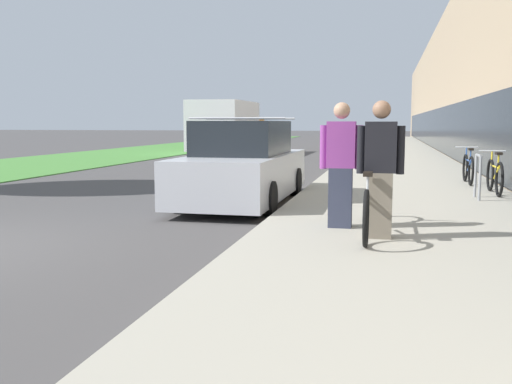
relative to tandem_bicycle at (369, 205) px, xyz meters
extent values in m
cube|color=#A39E8E|center=(0.61, 19.32, -0.44)|extent=(4.28, 70.00, 0.15)
cube|color=#1E2328|center=(2.84, 27.32, 0.74)|extent=(0.10, 63.00, 2.20)
cube|color=#478438|center=(-12.86, 23.32, -0.50)|extent=(6.38, 70.00, 0.03)
torus|color=black|center=(0.00, 0.95, -0.03)|extent=(0.06, 0.67, 0.67)
torus|color=black|center=(0.00, -0.93, -0.03)|extent=(0.06, 0.67, 0.67)
cylinder|color=#B7BCC1|center=(0.00, 0.01, 0.18)|extent=(0.04, 1.60, 0.04)
cylinder|color=#B7BCC1|center=(0.00, -0.36, 0.08)|extent=(0.04, 0.95, 0.31)
cylinder|color=#B7BCC1|center=(0.00, -0.59, 0.32)|extent=(0.03, 0.03, 0.28)
cube|color=black|center=(0.00, -0.59, 0.45)|extent=(0.11, 0.22, 0.05)
cylinder|color=#B7BCC1|center=(0.00, 0.80, 0.32)|extent=(0.03, 0.03, 0.29)
cylinder|color=silver|center=(0.00, 0.80, 0.47)|extent=(0.52, 0.03, 0.03)
cube|color=#756B5B|center=(0.14, -0.33, 0.04)|extent=(0.31, 0.23, 0.82)
cube|color=black|center=(0.14, -0.33, 0.76)|extent=(0.38, 0.23, 0.63)
cylinder|color=black|center=(-0.10, -0.33, 0.73)|extent=(0.10, 0.10, 0.59)
cylinder|color=black|center=(0.38, -0.33, 0.73)|extent=(0.10, 0.10, 0.59)
sphere|color=#936B51|center=(0.14, -0.33, 1.22)|extent=(0.22, 0.22, 0.22)
cube|color=#33384C|center=(-0.39, 0.30, 0.04)|extent=(0.31, 0.23, 0.82)
cube|color=#933D93|center=(-0.39, 0.30, 0.77)|extent=(0.38, 0.23, 0.63)
cylinder|color=#933D93|center=(-0.63, 0.30, 0.73)|extent=(0.10, 0.10, 0.59)
cylinder|color=#933D93|center=(-0.15, 0.30, 0.73)|extent=(0.10, 0.10, 0.59)
sphere|color=tan|center=(-0.39, 0.30, 1.23)|extent=(0.22, 0.22, 0.22)
cylinder|color=gray|center=(1.89, 3.56, 0.04)|extent=(0.05, 0.05, 0.82)
cylinder|color=gray|center=(1.89, 4.11, 0.04)|extent=(0.05, 0.05, 0.82)
cylinder|color=gray|center=(1.89, 3.83, 0.45)|extent=(0.05, 0.55, 0.05)
torus|color=black|center=(2.34, 5.23, -0.02)|extent=(0.06, 0.69, 0.69)
torus|color=black|center=(2.34, 4.22, -0.02)|extent=(0.06, 0.69, 0.69)
cylinder|color=yellow|center=(2.34, 4.73, 0.18)|extent=(0.04, 0.85, 0.04)
cylinder|color=yellow|center=(2.34, 4.52, 0.09)|extent=(0.04, 0.52, 0.31)
cylinder|color=yellow|center=(2.34, 4.40, 0.33)|extent=(0.03, 0.03, 0.28)
cube|color=black|center=(2.34, 4.40, 0.47)|extent=(0.11, 0.22, 0.05)
cylinder|color=yellow|center=(2.34, 5.15, 0.33)|extent=(0.03, 0.03, 0.30)
cylinder|color=silver|center=(2.34, 5.15, 0.48)|extent=(0.52, 0.03, 0.03)
torus|color=black|center=(2.09, 7.20, -0.03)|extent=(0.06, 0.68, 0.68)
torus|color=black|center=(2.09, 6.22, -0.03)|extent=(0.06, 0.68, 0.68)
cylinder|color=#2D56A8|center=(2.09, 6.71, 0.18)|extent=(0.04, 0.83, 0.04)
cylinder|color=#2D56A8|center=(2.09, 6.52, 0.08)|extent=(0.04, 0.51, 0.31)
cylinder|color=#2D56A8|center=(2.09, 6.40, 0.32)|extent=(0.03, 0.03, 0.28)
cube|color=black|center=(2.09, 6.40, 0.46)|extent=(0.11, 0.22, 0.05)
cylinder|color=#2D56A8|center=(2.09, 7.12, 0.33)|extent=(0.03, 0.03, 0.30)
cylinder|color=silver|center=(2.09, 7.12, 0.47)|extent=(0.52, 0.03, 0.03)
cube|color=silver|center=(-2.53, 3.32, 0.04)|extent=(1.73, 4.74, 0.82)
cube|color=#1E2328|center=(-2.53, 3.32, 0.77)|extent=(1.49, 2.37, 0.65)
cylinder|color=silver|center=(-2.53, 3.84, 1.15)|extent=(1.85, 0.04, 0.04)
cylinder|color=silver|center=(-2.53, 2.79, 1.15)|extent=(1.85, 0.04, 0.04)
cylinder|color=black|center=(-3.33, 4.74, -0.21)|extent=(0.22, 0.60, 0.60)
cylinder|color=black|center=(-1.73, 4.74, -0.21)|extent=(0.22, 0.60, 0.60)
cylinder|color=black|center=(-3.33, 1.89, -0.21)|extent=(0.22, 0.60, 0.60)
cylinder|color=black|center=(-1.73, 1.89, -0.21)|extent=(0.22, 0.60, 0.60)
cube|color=orange|center=(-7.88, 23.87, 0.51)|extent=(2.29, 1.71, 1.58)
cube|color=white|center=(-7.88, 20.44, 0.93)|extent=(2.49, 5.13, 2.43)
cylinder|color=black|center=(-9.02, 23.42, -0.09)|extent=(0.28, 0.84, 0.84)
cylinder|color=black|center=(-6.73, 23.42, -0.09)|extent=(0.28, 0.84, 0.84)
cylinder|color=black|center=(-9.02, 19.42, -0.09)|extent=(0.28, 0.84, 0.84)
cylinder|color=black|center=(-6.73, 19.42, -0.09)|extent=(0.28, 0.84, 0.84)
camera|label=1|loc=(0.22, -7.50, 1.06)|focal=40.00mm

